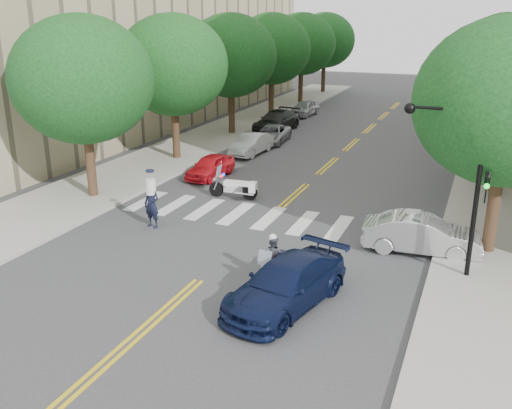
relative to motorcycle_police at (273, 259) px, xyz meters
The scene contains 26 objects.
ground 2.57m from the motorcycle_police, 156.34° to the right, with size 140.00×140.00×0.00m, color #38383A.
sidewalk_left 24.09m from the motorcycle_police, 119.22° to the left, with size 5.00×60.00×0.15m, color #9E9991.
sidewalk_right 22.24m from the motorcycle_police, 70.97° to the left, with size 5.00×60.00×0.15m, color #9E9991.
tree_l_0 13.06m from the motorcycle_police, 155.61° to the left, with size 6.40×6.40×8.45m.
tree_l_1 17.74m from the motorcycle_police, 130.35° to the left, with size 6.40×6.40×8.45m.
tree_l_2 24.23m from the motorcycle_police, 117.75° to the left, with size 6.40×6.40×8.45m.
tree_l_3 31.42m from the motorcycle_police, 110.86° to the left, with size 6.40×6.40×8.45m.
tree_l_4 38.93m from the motorcycle_police, 106.63° to the left, with size 6.40×6.40×8.45m.
tree_l_5 46.60m from the motorcycle_police, 103.80° to the left, with size 6.40×6.40×8.45m.
tree_r_0 9.55m from the motorcycle_police, 37.44° to the left, with size 6.40×6.40×8.45m.
tree_r_1 15.34m from the motorcycle_police, 63.30° to the left, with size 6.40×6.40×8.45m.
tree_r_2 22.53m from the motorcycle_police, 72.70° to the left, with size 6.40×6.40×8.45m.
tree_r_3 30.13m from the motorcycle_police, 77.29° to the left, with size 6.40×6.40×8.45m.
tree_r_4 37.89m from the motorcycle_police, 79.97° to the left, with size 6.40×6.40×8.45m.
tree_r_5 45.74m from the motorcycle_police, 81.73° to the left, with size 6.40×6.40×8.45m.
traffic_signal_pole 6.71m from the motorcycle_police, 24.66° to the left, with size 2.82×0.42×6.00m.
motorcycle_police is the anchor object (origin of this frame).
motorcycle_parked 8.84m from the motorcycle_police, 121.65° to the left, with size 2.40×0.66×1.55m.
officer_standing 6.90m from the motorcycle_police, 156.64° to the left, with size 0.72×0.47×1.97m, color black.
convertible 6.00m from the motorcycle_police, 44.93° to the left, with size 1.49×4.27×1.41m, color #B8B8BA.
sedan_blue 1.78m from the motorcycle_police, 56.94° to the right, with size 1.99×4.89×1.42m, color #0D1637.
parked_car_a 12.73m from the motorcycle_police, 125.85° to the left, with size 1.44×3.57×1.22m, color red.
parked_car_b 17.67m from the motorcycle_police, 114.95° to the left, with size 1.35×3.87×1.27m, color silver.
parked_car_c 21.01m from the motorcycle_police, 110.78° to the left, with size 1.91×4.15×1.15m, color #93949A.
parked_car_d 25.02m from the motorcycle_police, 109.99° to the left, with size 2.07×5.08×1.47m, color black.
parked_car_e 31.68m from the motorcycle_police, 105.67° to the left, with size 1.55×3.86×1.32m, color #AAAAAF.
Camera 1 is at (8.20, -15.10, 8.46)m, focal length 40.00 mm.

